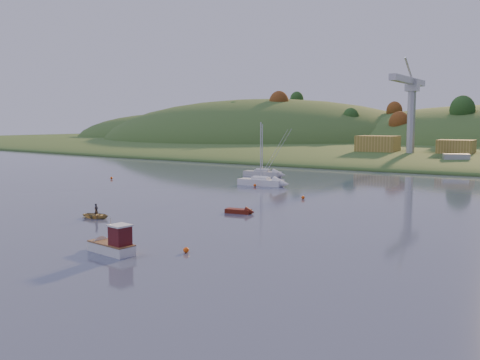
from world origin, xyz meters
The scene contains 21 objects.
ground centered at (0.00, 0.00, 0.00)m, with size 500.00×500.00×0.00m, color #373F5B.
far_shore centered at (0.00, 230.00, 0.00)m, with size 620.00×220.00×1.50m, color #2B4F1F.
shore_slope centered at (0.00, 165.00, 0.00)m, with size 640.00×150.00×7.00m, color #2B4F1F.
hill_left_far centered at (-160.00, 215.00, 0.00)m, with size 120.00×100.00×32.00m, color #2B4F1F.
hill_left centered at (-90.00, 200.00, 0.00)m, with size 170.00×140.00×44.00m, color #2B4F1F.
hillside_trees centered at (0.00, 185.00, 0.00)m, with size 280.00×50.00×32.00m, color #1D491A, non-canonical shape.
wharf centered at (5.00, 122.00, 1.20)m, with size 42.00×16.00×2.40m, color slate.
shed_west centered at (-8.00, 123.00, 4.80)m, with size 11.00×8.00×4.80m, color olive.
shed_east centered at (13.00, 124.00, 4.40)m, with size 9.00×7.00×4.00m, color olive.
dock_crane centered at (2.00, 118.39, 17.17)m, with size 3.20×28.00×20.30m.
fishing_boat centered at (7.38, 5.05, 0.78)m, with size 5.71×2.53×3.52m.
sailboat_near centered at (-6.22, 54.01, 0.73)m, with size 8.20×2.98×11.16m.
sailboat_far centered at (-13.90, 67.73, 0.71)m, with size 7.91×2.96×10.74m.
canoe centered at (-6.09, 15.96, 0.35)m, with size 2.41×3.37×0.70m, color tan.
paddler centered at (-6.09, 15.96, 0.73)m, with size 0.53×0.35×1.47m, color black.
red_tender centered at (6.74, 27.89, 0.26)m, with size 3.89×1.88×1.27m.
work_vessel centered at (15.90, 109.16, 1.26)m, with size 14.54×9.62×3.52m.
buoy_0 centered at (13.09, 8.53, 0.25)m, with size 0.50×0.50×0.50m, color #FF560D.
buoy_1 centered at (7.51, 42.85, 0.25)m, with size 0.50×0.50×0.50m, color #FF560D.
buoy_2 centered at (-36.02, 47.10, 0.25)m, with size 0.50×0.50×0.50m, color #FF560D.
buoy_3 centered at (-6.11, 51.87, 0.25)m, with size 0.50×0.50×0.50m, color #FF560D.
Camera 1 is at (41.24, -26.82, 11.23)m, focal length 40.00 mm.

